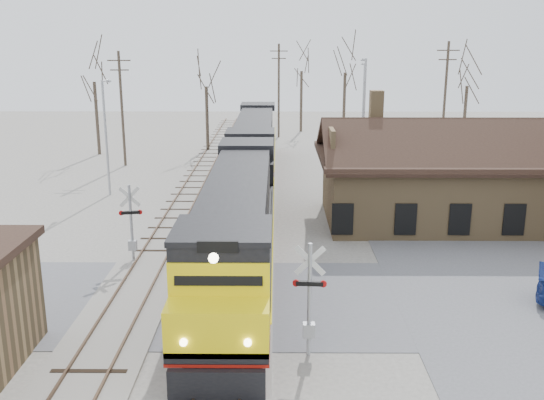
# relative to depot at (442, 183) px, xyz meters

# --- Properties ---
(ground) EXTENTS (140.00, 140.00, 0.00)m
(ground) POSITION_rel_depot_xyz_m (-11.99, -12.00, -2.41)
(ground) COLOR #A9A499
(ground) RESTS_ON ground
(road) EXTENTS (60.00, 9.00, 0.03)m
(road) POSITION_rel_depot_xyz_m (-11.99, -12.00, -2.39)
(road) COLOR #5A5A5F
(road) RESTS_ON ground
(track_main) EXTENTS (3.40, 90.00, 0.24)m
(track_main) POSITION_rel_depot_xyz_m (-11.99, 3.00, -2.34)
(track_main) COLOR #A9A499
(track_main) RESTS_ON ground
(track_siding) EXTENTS (3.40, 90.00, 0.24)m
(track_siding) POSITION_rel_depot_xyz_m (-16.49, 3.00, -2.34)
(track_siding) COLOR #A9A499
(track_siding) RESTS_ON ground
(depot) EXTENTS (15.20, 9.31, 7.90)m
(depot) POSITION_rel_depot_xyz_m (0.00, 0.00, 0.00)
(depot) COLOR olive
(depot) RESTS_ON ground
(locomotive_lead) EXTENTS (3.28, 21.96, 4.88)m
(locomotive_lead) POSITION_rel_depot_xyz_m (-11.99, -9.36, 0.16)
(locomotive_lead) COLOR black
(locomotive_lead) RESTS_ON ground
(locomotive_trailing) EXTENTS (3.28, 21.96, 4.62)m
(locomotive_trailing) POSITION_rel_depot_xyz_m (-11.99, 12.88, 0.16)
(locomotive_trailing) COLOR black
(locomotive_trailing) RESTS_ON ground
(crossbuck_near) EXTENTS (1.21, 0.32, 4.22)m
(crossbuck_near) POSITION_rel_depot_xyz_m (-8.98, -16.59, -0.44)
(crossbuck_near) COLOR #A5A8AD
(crossbuck_near) RESTS_ON ground
(crossbuck_far) EXTENTS (1.15, 0.32, 4.05)m
(crossbuck_far) POSITION_rel_depot_xyz_m (-17.41, -7.39, -0.51)
(crossbuck_far) COLOR #A5A8AD
(crossbuck_far) RESTS_ON ground
(streetlight_a) EXTENTS (0.25, 2.04, 8.20)m
(streetlight_a) POSITION_rel_depot_xyz_m (-22.27, 6.43, 2.22)
(streetlight_a) COLOR #A5A8AD
(streetlight_a) RESTS_ON ground
(streetlight_b) EXTENTS (0.25, 2.04, 9.58)m
(streetlight_b) POSITION_rel_depot_xyz_m (-3.60, 9.66, 2.93)
(streetlight_b) COLOR #A5A8AD
(streetlight_b) RESTS_ON ground
(streetlight_c) EXTENTS (0.25, 2.04, 8.71)m
(streetlight_c) POSITION_rel_depot_xyz_m (-1.71, 23.52, 2.48)
(streetlight_c) COLOR #A5A8AD
(streetlight_c) RESTS_ON ground
(utility_pole_a) EXTENTS (2.00, 0.24, 9.97)m
(utility_pole_a) POSITION_rel_depot_xyz_m (-23.67, 16.69, 2.80)
(utility_pole_a) COLOR #382D23
(utility_pole_a) RESTS_ON ground
(utility_pole_b) EXTENTS (2.00, 0.24, 10.42)m
(utility_pole_b) POSITION_rel_depot_xyz_m (-9.94, 32.83, 3.03)
(utility_pole_b) COLOR #382D23
(utility_pole_b) RESTS_ON ground
(utility_pole_c) EXTENTS (2.00, 0.24, 10.76)m
(utility_pole_c) POSITION_rel_depot_xyz_m (5.05, 19.15, 3.21)
(utility_pole_c) COLOR #382D23
(utility_pole_c) RESTS_ON ground
(tree_a) EXTENTS (4.66, 4.66, 11.42)m
(tree_a) POSITION_rel_depot_xyz_m (-27.55, 22.14, 5.73)
(tree_a) COLOR #382D23
(tree_a) RESTS_ON ground
(tree_b) EXTENTS (4.27, 4.27, 10.45)m
(tree_b) POSITION_rel_depot_xyz_m (-17.12, 24.18, 5.03)
(tree_b) COLOR #382D23
(tree_b) RESTS_ON ground
(tree_c) EXTENTS (4.81, 4.81, 11.79)m
(tree_c) POSITION_rel_depot_xyz_m (-7.23, 37.25, 5.99)
(tree_c) COLOR #382D23
(tree_c) RESTS_ON ground
(tree_d) EXTENTS (4.99, 4.99, 12.22)m
(tree_d) POSITION_rel_depot_xyz_m (-2.92, 29.26, 6.30)
(tree_d) COLOR #382D23
(tree_d) RESTS_ON ground
(tree_e) EXTENTS (4.37, 4.37, 10.72)m
(tree_e) POSITION_rel_depot_xyz_m (8.19, 23.08, 5.22)
(tree_e) COLOR #382D23
(tree_e) RESTS_ON ground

